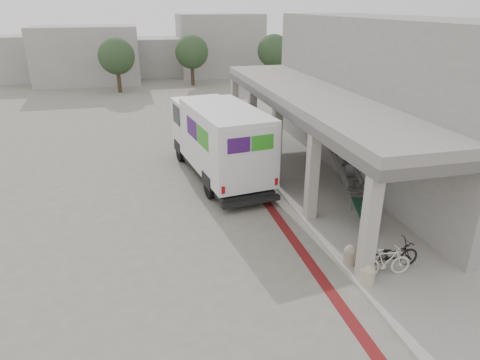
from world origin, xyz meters
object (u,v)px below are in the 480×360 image
object	(u,v)px
bicycle_cream	(386,262)
utility_cabinet	(348,173)
bicycle_black	(392,255)
bench	(362,212)
fedex_truck	(218,139)

from	to	relation	value
bicycle_cream	utility_cabinet	bearing A→B (deg)	-14.41
utility_cabinet	bicycle_black	size ratio (longest dim) A/B	0.55
bench	bicycle_black	bearing A→B (deg)	-84.58
fedex_truck	bicycle_cream	bearing A→B (deg)	-78.93
utility_cabinet	bicycle_black	world-z (taller)	utility_cabinet
bicycle_black	bench	bearing A→B (deg)	-13.07
bicycle_cream	fedex_truck	bearing A→B (deg)	22.75
fedex_truck	bench	xyz separation A→B (m)	(4.17, -5.85, -1.37)
fedex_truck	bicycle_cream	size ratio (longest dim) A/B	5.38
fedex_truck	bicycle_black	size ratio (longest dim) A/B	4.74
bicycle_cream	bicycle_black	bearing A→B (deg)	-48.38
utility_cabinet	bench	bearing A→B (deg)	-96.28
bicycle_black	bicycle_cream	bearing A→B (deg)	127.22
utility_cabinet	bicycle_cream	xyz separation A→B (m)	(-2.21, -6.65, -0.02)
utility_cabinet	bicycle_black	xyz separation A→B (m)	(-1.83, -6.36, -0.02)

